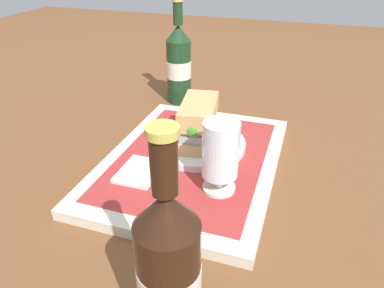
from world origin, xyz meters
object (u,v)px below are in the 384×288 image
Objects in this scene: plate at (197,144)px; beer_glass at (220,153)px; second_bottle at (179,64)px; beer_bottle at (169,272)px; sandwich at (197,122)px.

plate is 0.16m from beer_glass.
beer_glass is 0.47× the size of second_bottle.
beer_glass is 0.26m from beer_bottle.
second_bottle is (-0.26, -0.14, 0.08)m from plate.
sandwich is 0.14m from beer_glass.
sandwich is 0.39m from beer_bottle.
second_bottle is at bearing -152.50° from plate.
beer_bottle is at bearing 13.53° from plate.
plate is 0.30m from second_bottle.
sandwich is at bearing 9.15° from plate.
plate is 0.05m from sandwich.
sandwich is at bearing -147.38° from beer_glass.
plate is at bearing 27.50° from second_bottle.
second_bottle is at bearing -150.96° from beer_glass.
beer_glass is (0.12, 0.08, 0.01)m from sandwich.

